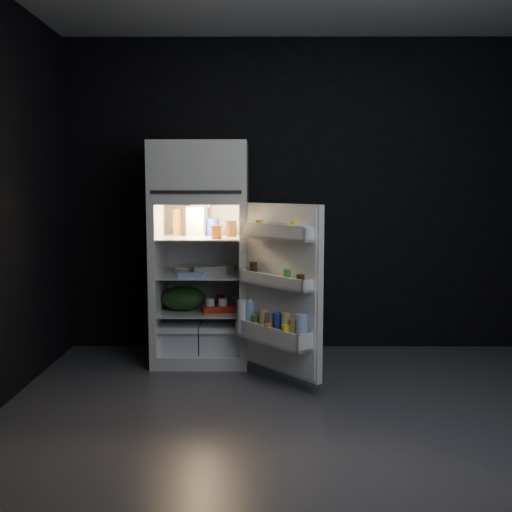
{
  "coord_description": "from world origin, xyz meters",
  "views": [
    {
      "loc": [
        -0.32,
        -3.57,
        1.42
      ],
      "look_at": [
        -0.34,
        1.0,
        0.9
      ],
      "focal_mm": 42.0,
      "sensor_mm": 36.0,
      "label": 1
    }
  ],
  "objects_px": {
    "milk_jug": "(197,221)",
    "fridge_door": "(279,293)",
    "yogurt_tray": "(218,309)",
    "refrigerator": "(201,245)",
    "egg_carton": "(209,271)"
  },
  "relations": [
    {
      "from": "milk_jug",
      "to": "yogurt_tray",
      "type": "distance_m",
      "value": 0.74
    },
    {
      "from": "milk_jug",
      "to": "yogurt_tray",
      "type": "height_order",
      "value": "milk_jug"
    },
    {
      "from": "yogurt_tray",
      "to": "egg_carton",
      "type": "bearing_deg",
      "value": 157.43
    },
    {
      "from": "refrigerator",
      "to": "egg_carton",
      "type": "xyz_separation_m",
      "value": [
        0.07,
        -0.14,
        -0.19
      ]
    },
    {
      "from": "milk_jug",
      "to": "yogurt_tray",
      "type": "bearing_deg",
      "value": -37.57
    },
    {
      "from": "egg_carton",
      "to": "fridge_door",
      "type": "bearing_deg",
      "value": -64.63
    },
    {
      "from": "refrigerator",
      "to": "egg_carton",
      "type": "distance_m",
      "value": 0.25
    },
    {
      "from": "fridge_door",
      "to": "egg_carton",
      "type": "xyz_separation_m",
      "value": [
        -0.54,
        0.52,
        0.09
      ]
    },
    {
      "from": "milk_jug",
      "to": "fridge_door",
      "type": "bearing_deg",
      "value": -38.11
    },
    {
      "from": "refrigerator",
      "to": "fridge_door",
      "type": "height_order",
      "value": "refrigerator"
    },
    {
      "from": "refrigerator",
      "to": "milk_jug",
      "type": "xyz_separation_m",
      "value": [
        -0.04,
        0.04,
        0.19
      ]
    },
    {
      "from": "refrigerator",
      "to": "fridge_door",
      "type": "relative_size",
      "value": 1.46
    },
    {
      "from": "egg_carton",
      "to": "yogurt_tray",
      "type": "bearing_deg",
      "value": -27.68
    },
    {
      "from": "fridge_door",
      "to": "yogurt_tray",
      "type": "distance_m",
      "value": 0.74
    },
    {
      "from": "refrigerator",
      "to": "fridge_door",
      "type": "bearing_deg",
      "value": -47.2
    }
  ]
}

